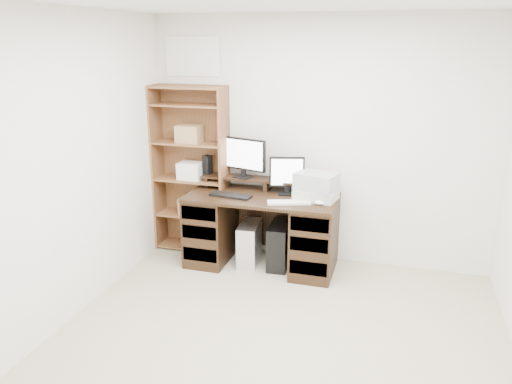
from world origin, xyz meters
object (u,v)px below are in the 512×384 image
at_px(desk, 262,229).
at_px(monitor_wide, 243,156).
at_px(bookshelf, 191,168).
at_px(printer, 316,194).
at_px(monitor_small, 287,174).
at_px(tower_silver, 249,243).
at_px(tower_black, 280,245).

distance_m(desk, monitor_wide, 0.78).
height_order(monitor_wide, bookshelf, bookshelf).
xyz_separation_m(monitor_wide, printer, (0.79, -0.17, -0.30)).
height_order(desk, monitor_small, monitor_small).
distance_m(desk, tower_silver, 0.22).
bearing_deg(printer, monitor_wide, 176.23).
distance_m(monitor_wide, tower_black, 0.99).
height_order(desk, printer, printer).
height_order(monitor_small, bookshelf, bookshelf).
relative_size(monitor_wide, tower_silver, 1.18).
relative_size(monitor_wide, printer, 1.28).
relative_size(printer, tower_silver, 0.92).
relative_size(printer, bookshelf, 0.22).
bearing_deg(bookshelf, tower_silver, -15.84).
height_order(monitor_wide, monitor_small, monitor_wide).
bearing_deg(tower_black, monitor_wide, 155.60).
relative_size(monitor_small, bookshelf, 0.21).
bearing_deg(monitor_small, tower_silver, -177.73).
height_order(desk, tower_black, desk).
bearing_deg(desk, tower_silver, 175.63).
relative_size(monitor_wide, bookshelf, 0.28).
height_order(tower_silver, bookshelf, bookshelf).
distance_m(monitor_small, printer, 0.36).
relative_size(monitor_wide, tower_black, 1.10).
bearing_deg(bookshelf, printer, -7.33).
bearing_deg(monitor_small, desk, -166.23).
bearing_deg(printer, desk, -168.40).
relative_size(desk, tower_black, 3.24).
height_order(printer, tower_silver, printer).
bearing_deg(printer, tower_black, -170.70).
height_order(monitor_small, tower_black, monitor_small).
distance_m(printer, tower_silver, 0.89).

